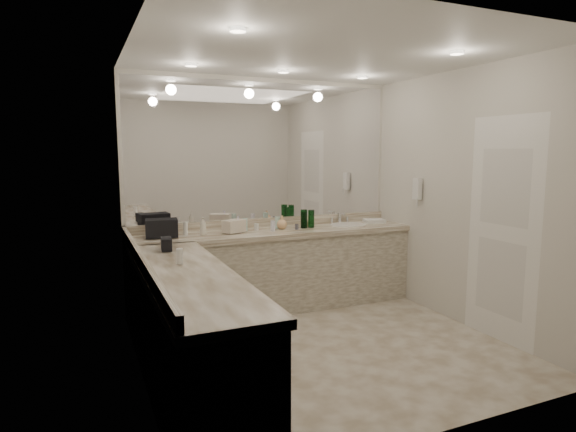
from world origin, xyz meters
name	(u,v)px	position (x,y,z in m)	size (l,w,h in m)	color
floor	(324,346)	(0.00, 0.00, 0.00)	(3.20, 3.20, 0.00)	beige
ceiling	(327,53)	(0.00, 0.00, 2.60)	(3.20, 3.20, 0.00)	white
wall_back	(265,192)	(0.00, 1.50, 1.30)	(3.20, 0.02, 2.60)	beige
wall_left	(137,215)	(-1.60, 0.00, 1.30)	(0.02, 3.00, 2.60)	beige
wall_right	(465,199)	(1.60, 0.00, 1.30)	(0.02, 3.00, 2.60)	beige
vanity_back_base	(275,272)	(0.00, 1.20, 0.42)	(3.20, 0.60, 0.84)	beige
vanity_back_top	(275,233)	(0.00, 1.19, 0.87)	(3.20, 0.64, 0.06)	beige
vanity_left_base	(189,336)	(-1.30, -0.30, 0.42)	(0.60, 2.40, 0.84)	beige
vanity_left_top	(188,276)	(-1.29, -0.30, 0.87)	(0.64, 2.42, 0.06)	beige
backsplash_back	(266,222)	(0.00, 1.48, 0.95)	(3.20, 0.04, 0.10)	beige
backsplash_left	(141,261)	(-1.58, 0.00, 0.95)	(0.04, 3.00, 0.10)	beige
mirror_back	(265,151)	(0.00, 1.49, 1.77)	(3.12, 0.01, 1.55)	white
mirror_left	(136,151)	(-1.59, 0.00, 1.77)	(0.01, 2.92, 1.55)	white
sink	(348,225)	(0.95, 1.20, 0.90)	(0.44, 0.44, 0.03)	white
faucet	(340,217)	(0.95, 1.41, 0.97)	(0.24, 0.16, 0.14)	silver
wall_phone	(417,189)	(1.56, 0.70, 1.35)	(0.06, 0.10, 0.24)	white
door	(503,230)	(1.59, -0.50, 1.05)	(0.02, 0.82, 2.10)	white
black_toiletry_bag	(162,229)	(-1.23, 1.23, 0.99)	(0.32, 0.20, 0.18)	black
black_bag_spill	(166,245)	(-1.30, 0.56, 0.95)	(0.09, 0.20, 0.11)	black
cream_cosmetic_case	(234,227)	(-0.47, 1.21, 0.97)	(0.23, 0.14, 0.13)	beige
hand_towel	(374,221)	(1.35, 1.25, 0.92)	(0.25, 0.17, 0.04)	white
lotion_left	(180,258)	(-1.30, -0.05, 0.96)	(0.05, 0.05, 0.12)	white
soap_bottle_a	(203,226)	(-0.81, 1.21, 0.99)	(0.07, 0.07, 0.19)	white
soap_bottle_b	(238,224)	(-0.42, 1.22, 0.99)	(0.08, 0.08, 0.18)	white
soap_bottle_c	(282,222)	(0.11, 1.25, 0.98)	(0.12, 0.12, 0.15)	#EBB87F
green_bottle_0	(304,219)	(0.36, 1.20, 1.01)	(0.07, 0.07, 0.21)	#0F4818
green_bottle_1	(311,219)	(0.46, 1.20, 1.00)	(0.07, 0.07, 0.21)	#0F4818
green_bottle_2	(304,219)	(0.39, 1.25, 0.99)	(0.07, 0.07, 0.19)	#0F4818
amenity_bottle_0	(297,227)	(0.25, 1.15, 0.93)	(0.04, 0.04, 0.06)	#3F3F4C
amenity_bottle_1	(165,231)	(-1.19, 1.28, 0.96)	(0.04, 0.04, 0.11)	white
amenity_bottle_2	(273,226)	(-0.04, 1.15, 0.96)	(0.05, 0.05, 0.12)	silver
amenity_bottle_3	(245,225)	(-0.32, 1.28, 0.97)	(0.05, 0.05, 0.14)	silver
amenity_bottle_4	(186,228)	(-0.98, 1.28, 0.97)	(0.05, 0.05, 0.14)	white
amenity_bottle_5	(308,223)	(0.47, 1.31, 0.93)	(0.04, 0.04, 0.07)	#E0B28C
amenity_bottle_6	(278,223)	(0.07, 1.30, 0.97)	(0.06, 0.06, 0.14)	silver
amenity_bottle_7	(256,227)	(-0.19, 1.28, 0.94)	(0.05, 0.05, 0.08)	white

